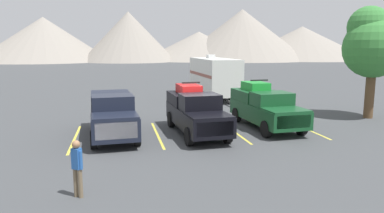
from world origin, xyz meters
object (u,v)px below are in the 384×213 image
object	(u,v)px
pickup_truck_b	(195,111)
camper_trailer_a	(214,76)
pickup_truck_c	(265,106)
person_a	(77,165)
pickup_truck_a	(113,113)

from	to	relation	value
pickup_truck_b	camper_trailer_a	size ratio (longest dim) A/B	0.72
pickup_truck_c	camper_trailer_a	size ratio (longest dim) A/B	0.69
pickup_truck_c	person_a	bearing A→B (deg)	-139.90
pickup_truck_a	person_a	distance (m)	7.37
camper_trailer_a	pickup_truck_a	bearing A→B (deg)	-126.27
pickup_truck_b	pickup_truck_c	size ratio (longest dim) A/B	1.04
pickup_truck_c	camper_trailer_a	world-z (taller)	camper_trailer_a
pickup_truck_a	camper_trailer_a	world-z (taller)	camper_trailer_a
pickup_truck_b	pickup_truck_c	distance (m)	4.07
pickup_truck_a	camper_trailer_a	size ratio (longest dim) A/B	0.73
camper_trailer_a	person_a	xyz separation A→B (m)	(-9.18, -18.54, -0.94)
pickup_truck_a	pickup_truck_b	xyz separation A→B (m)	(4.11, -0.27, 0.03)
person_a	camper_trailer_a	bearing A→B (deg)	63.65
pickup_truck_a	pickup_truck_b	world-z (taller)	pickup_truck_b
pickup_truck_c	person_a	xyz separation A→B (m)	(-9.08, -7.65, -0.15)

